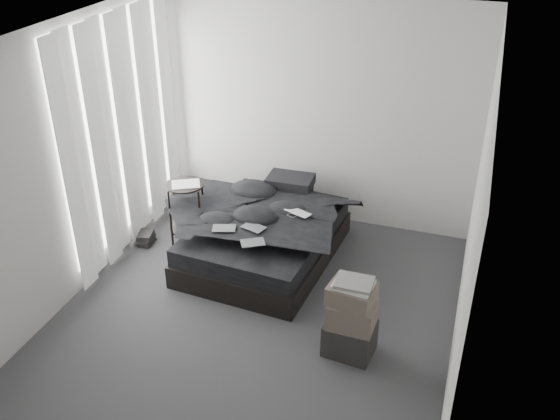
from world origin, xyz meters
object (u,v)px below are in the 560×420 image
(side_stand, at_px, (188,216))
(box_lower, at_px, (350,338))
(bed, at_px, (265,248))
(laptop, at_px, (295,209))

(side_stand, xyz_separation_m, box_lower, (2.08, -1.13, -0.23))
(bed, height_order, laptop, laptop)
(bed, relative_size, laptop, 6.24)
(laptop, distance_m, box_lower, 1.55)
(laptop, relative_size, side_stand, 0.38)
(laptop, height_order, side_stand, side_stand)
(bed, height_order, box_lower, box_lower)
(box_lower, bearing_deg, laptop, 126.37)
(side_stand, bearing_deg, bed, 2.36)
(bed, xyz_separation_m, laptop, (0.33, 0.02, 0.53))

